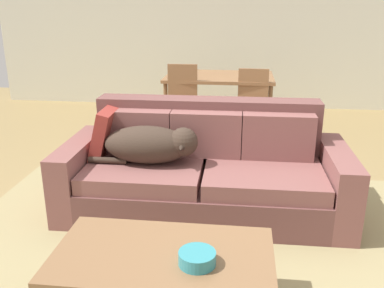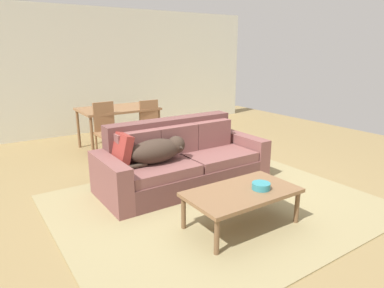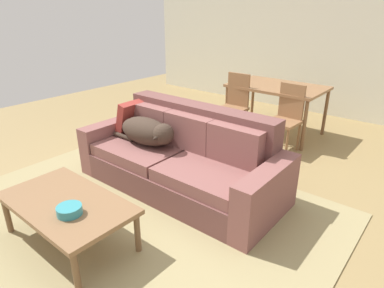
{
  "view_description": "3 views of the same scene",
  "coord_description": "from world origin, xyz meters",
  "px_view_note": "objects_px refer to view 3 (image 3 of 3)",
  "views": [
    {
      "loc": [
        0.13,
        -3.06,
        1.68
      ],
      "look_at": [
        -0.24,
        0.04,
        0.62
      ],
      "focal_mm": 39.44,
      "sensor_mm": 36.0,
      "label": 1
    },
    {
      "loc": [
        -2.5,
        -3.59,
        1.82
      ],
      "look_at": [
        -0.03,
        0.13,
        0.58
      ],
      "focal_mm": 31.94,
      "sensor_mm": 36.0,
      "label": 2
    },
    {
      "loc": [
        2.05,
        -2.29,
        1.9
      ],
      "look_at": [
        -0.02,
        0.2,
        0.55
      ],
      "focal_mm": 31.13,
      "sensor_mm": 36.0,
      "label": 3
    }
  ],
  "objects_px": {
    "couch": "(183,159)",
    "dog_on_left_cushion": "(148,132)",
    "coffee_table": "(67,205)",
    "bowl_on_coffee_table": "(69,210)",
    "dining_chair_near_right": "(287,115)",
    "dining_table": "(277,90)",
    "dining_chair_near_left": "(234,103)",
    "throw_pillow_by_left_arm": "(132,118)"
  },
  "relations": [
    {
      "from": "dog_on_left_cushion",
      "to": "bowl_on_coffee_table",
      "type": "height_order",
      "value": "dog_on_left_cushion"
    },
    {
      "from": "couch",
      "to": "dining_table",
      "type": "relative_size",
      "value": 1.67
    },
    {
      "from": "dog_on_left_cushion",
      "to": "dining_table",
      "type": "height_order",
      "value": "dining_table"
    },
    {
      "from": "dog_on_left_cushion",
      "to": "coffee_table",
      "type": "distance_m",
      "value": 1.29
    },
    {
      "from": "bowl_on_coffee_table",
      "to": "dining_chair_near_left",
      "type": "height_order",
      "value": "dining_chair_near_left"
    },
    {
      "from": "coffee_table",
      "to": "dining_chair_near_left",
      "type": "distance_m",
      "value": 3.07
    },
    {
      "from": "bowl_on_coffee_table",
      "to": "dining_chair_near_left",
      "type": "xyz_separation_m",
      "value": [
        -0.53,
        3.12,
        0.09
      ]
    },
    {
      "from": "dining_chair_near_right",
      "to": "bowl_on_coffee_table",
      "type": "bearing_deg",
      "value": -93.0
    },
    {
      "from": "couch",
      "to": "bowl_on_coffee_table",
      "type": "height_order",
      "value": "couch"
    },
    {
      "from": "dining_chair_near_right",
      "to": "coffee_table",
      "type": "bearing_deg",
      "value": -96.71
    },
    {
      "from": "couch",
      "to": "dog_on_left_cushion",
      "type": "height_order",
      "value": "couch"
    },
    {
      "from": "dining_table",
      "to": "dining_chair_near_left",
      "type": "xyz_separation_m",
      "value": [
        -0.42,
        -0.54,
        -0.17
      ]
    },
    {
      "from": "throw_pillow_by_left_arm",
      "to": "couch",
      "type": "bearing_deg",
      "value": -2.74
    },
    {
      "from": "coffee_table",
      "to": "bowl_on_coffee_table",
      "type": "height_order",
      "value": "bowl_on_coffee_table"
    },
    {
      "from": "throw_pillow_by_left_arm",
      "to": "bowl_on_coffee_table",
      "type": "relative_size",
      "value": 2.19
    },
    {
      "from": "throw_pillow_by_left_arm",
      "to": "dining_chair_near_left",
      "type": "height_order",
      "value": "dining_chair_near_left"
    },
    {
      "from": "couch",
      "to": "coffee_table",
      "type": "height_order",
      "value": "couch"
    },
    {
      "from": "couch",
      "to": "bowl_on_coffee_table",
      "type": "relative_size",
      "value": 12.03
    },
    {
      "from": "dog_on_left_cushion",
      "to": "bowl_on_coffee_table",
      "type": "distance_m",
      "value": 1.42
    },
    {
      "from": "coffee_table",
      "to": "dining_chair_near_left",
      "type": "relative_size",
      "value": 1.22
    },
    {
      "from": "dining_table",
      "to": "dining_chair_near_right",
      "type": "bearing_deg",
      "value": -51.53
    },
    {
      "from": "dog_on_left_cushion",
      "to": "dining_table",
      "type": "xyz_separation_m",
      "value": [
        0.4,
        2.35,
        0.11
      ]
    },
    {
      "from": "couch",
      "to": "dining_chair_near_right",
      "type": "xyz_separation_m",
      "value": [
        0.41,
        1.7,
        0.17
      ]
    },
    {
      "from": "couch",
      "to": "coffee_table",
      "type": "xyz_separation_m",
      "value": [
        -0.1,
        -1.35,
        0.04
      ]
    },
    {
      "from": "dog_on_left_cushion",
      "to": "dining_chair_near_right",
      "type": "height_order",
      "value": "dining_chair_near_right"
    },
    {
      "from": "dining_chair_near_right",
      "to": "dining_chair_near_left",
      "type": "bearing_deg",
      "value": -176.72
    },
    {
      "from": "coffee_table",
      "to": "bowl_on_coffee_table",
      "type": "relative_size",
      "value": 6.12
    },
    {
      "from": "couch",
      "to": "dining_table",
      "type": "xyz_separation_m",
      "value": [
        -0.02,
        2.24,
        0.37
      ]
    },
    {
      "from": "dog_on_left_cushion",
      "to": "dining_chair_near_right",
      "type": "relative_size",
      "value": 0.96
    },
    {
      "from": "dog_on_left_cushion",
      "to": "dining_chair_near_left",
      "type": "bearing_deg",
      "value": 90.14
    },
    {
      "from": "bowl_on_coffee_table",
      "to": "throw_pillow_by_left_arm",
      "type": "bearing_deg",
      "value": 122.86
    },
    {
      "from": "dining_chair_near_left",
      "to": "dining_chair_near_right",
      "type": "distance_m",
      "value": 0.85
    },
    {
      "from": "dog_on_left_cushion",
      "to": "dining_chair_near_right",
      "type": "distance_m",
      "value": 2.0
    },
    {
      "from": "dining_chair_near_left",
      "to": "bowl_on_coffee_table",
      "type": "bearing_deg",
      "value": -82.75
    },
    {
      "from": "coffee_table",
      "to": "couch",
      "type": "bearing_deg",
      "value": 85.71
    },
    {
      "from": "coffee_table",
      "to": "dining_chair_near_right",
      "type": "relative_size",
      "value": 1.28
    },
    {
      "from": "couch",
      "to": "coffee_table",
      "type": "relative_size",
      "value": 1.97
    },
    {
      "from": "coffee_table",
      "to": "dining_table",
      "type": "xyz_separation_m",
      "value": [
        0.09,
        3.59,
        0.33
      ]
    },
    {
      "from": "dog_on_left_cushion",
      "to": "bowl_on_coffee_table",
      "type": "relative_size",
      "value": 4.6
    },
    {
      "from": "coffee_table",
      "to": "dining_chair_near_left",
      "type": "height_order",
      "value": "dining_chair_near_left"
    },
    {
      "from": "coffee_table",
      "to": "dining_table",
      "type": "relative_size",
      "value": 0.85
    },
    {
      "from": "dining_table",
      "to": "dining_chair_near_right",
      "type": "height_order",
      "value": "dining_chair_near_right"
    }
  ]
}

